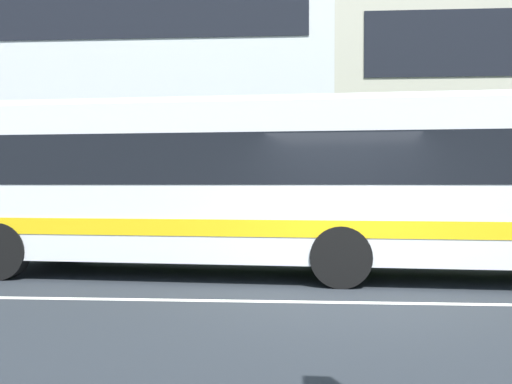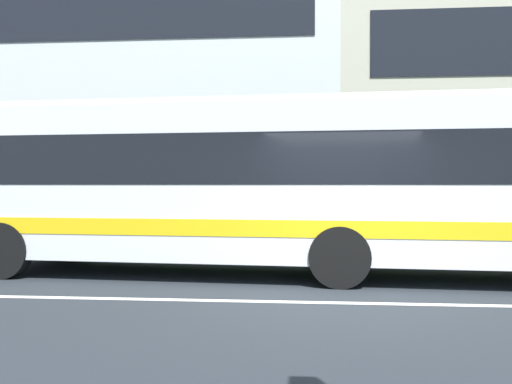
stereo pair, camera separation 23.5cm
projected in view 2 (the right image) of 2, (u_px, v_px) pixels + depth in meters
The scene contains 5 objects.
ground_plane at pixel (345, 303), 8.05m from camera, with size 160.00×160.00×0.00m, color #252A30.
lane_centre_line at pixel (345, 303), 8.05m from camera, with size 60.00×0.16×0.01m, color silver.
hedge_row_far at pixel (319, 231), 14.16m from camera, with size 14.47×1.10×1.02m, color #315921.
apartment_block_left at pixel (90, 64), 23.81m from camera, with size 20.13×9.81×13.31m.
transit_bus at pixel (299, 180), 10.47m from camera, with size 12.43×3.41×3.16m.
Camera 2 is at (-0.51, -8.10, 1.67)m, focal length 40.22 mm.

